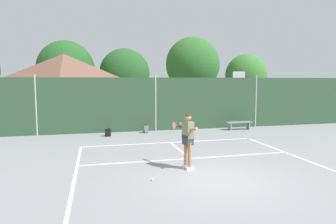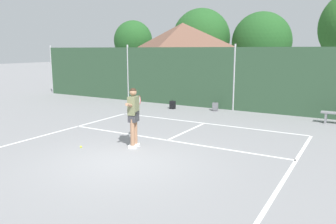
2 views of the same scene
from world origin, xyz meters
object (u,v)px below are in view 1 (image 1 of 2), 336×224
at_px(backpack_black, 108,133).
at_px(backpack_grey, 146,129).
at_px(tennis_player, 188,136).
at_px(courtside_bench, 239,124).
at_px(basketball_hoop, 238,90).
at_px(tennis_ball, 152,179).

xyz_separation_m(backpack_black, backpack_grey, (2.11, 0.56, 0.00)).
bearing_deg(tennis_player, courtside_bench, 51.63).
bearing_deg(backpack_grey, basketball_hoop, 19.83).
distance_m(backpack_grey, courtside_bench, 5.62).
bearing_deg(basketball_hoop, courtside_bench, -115.09).
bearing_deg(tennis_ball, backpack_grey, 81.77).
relative_size(basketball_hoop, courtside_bench, 2.22).
bearing_deg(backpack_grey, backpack_black, -165.12).
height_order(tennis_player, tennis_ball, tennis_player).
bearing_deg(backpack_black, basketball_hoop, 18.70).
height_order(tennis_player, courtside_bench, tennis_player).
xyz_separation_m(backpack_grey, courtside_bench, (5.61, -0.29, 0.17)).
bearing_deg(backpack_grey, tennis_ball, -98.23).
relative_size(tennis_player, backpack_black, 4.01).
bearing_deg(tennis_ball, basketball_hoop, 52.44).
bearing_deg(backpack_black, courtside_bench, 2.03).
height_order(basketball_hoop, courtside_bench, basketball_hoop).
distance_m(backpack_black, courtside_bench, 7.73).
bearing_deg(courtside_bench, tennis_player, -128.37).
bearing_deg(basketball_hoop, tennis_ball, -127.56).
bearing_deg(tennis_player, backpack_grey, 91.74).
distance_m(tennis_player, backpack_black, 7.01).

